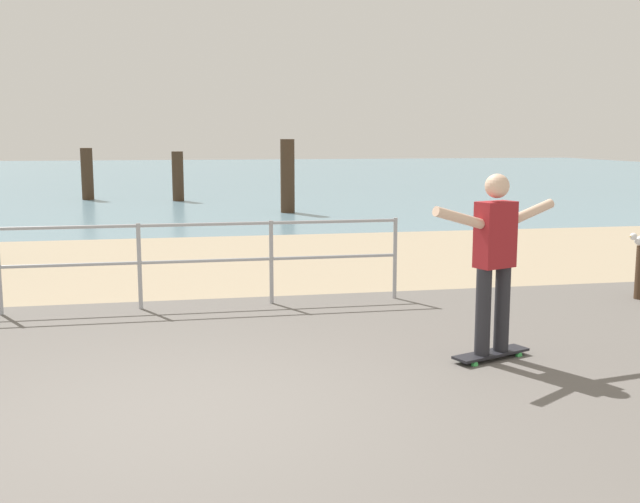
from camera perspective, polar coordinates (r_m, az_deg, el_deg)
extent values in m
cube|color=#605B56|center=(4.94, -9.75, -16.21)|extent=(24.00, 10.00, 0.04)
cube|color=tan|center=(12.65, -10.59, -0.83)|extent=(24.00, 6.00, 0.04)
cube|color=slate|center=(40.53, -10.94, 5.66)|extent=(72.00, 50.00, 0.04)
cylinder|color=#9EA0A5|center=(9.22, -13.44, -1.16)|extent=(0.05, 0.05, 1.05)
cylinder|color=#9EA0A5|center=(9.28, -3.69, -0.87)|extent=(0.05, 0.05, 1.05)
cylinder|color=#9EA0A5|center=(9.61, 5.67, -0.57)|extent=(0.05, 0.05, 1.05)
cube|color=black|center=(7.25, 12.77, -7.50)|extent=(0.82, 0.47, 0.02)
cylinder|color=#3FBF59|center=(7.01, 11.58, -8.36)|extent=(0.07, 0.05, 0.06)
cylinder|color=#3FBF59|center=(7.13, 10.69, -8.07)|extent=(0.07, 0.05, 0.06)
cylinder|color=#3FBF59|center=(7.40, 14.75, -7.57)|extent=(0.07, 0.05, 0.06)
cylinder|color=#3FBF59|center=(7.50, 13.86, -7.31)|extent=(0.07, 0.05, 0.06)
cylinder|color=#26262B|center=(7.06, 12.19, -4.45)|extent=(0.14, 0.14, 0.80)
cylinder|color=#26262B|center=(7.23, 13.56, -4.20)|extent=(0.14, 0.14, 0.80)
cube|color=maroon|center=(7.02, 13.07, 1.25)|extent=(0.41, 0.32, 0.60)
sphere|color=beige|center=(6.98, 13.20, 4.83)|extent=(0.22, 0.22, 0.22)
cylinder|color=beige|center=(6.69, 10.43, 2.52)|extent=(0.55, 0.28, 0.23)
cylinder|color=beige|center=(7.32, 15.59, 2.86)|extent=(0.55, 0.28, 0.23)
sphere|color=white|center=(10.19, 22.54, 1.05)|extent=(0.09, 0.09, 0.09)
cone|color=gold|center=(10.15, 22.34, 1.04)|extent=(0.05, 0.03, 0.02)
cylinder|color=#422D1E|center=(25.55, -17.14, 5.59)|extent=(0.38, 0.38, 1.67)
cylinder|color=#422D1E|center=(24.37, -10.66, 5.57)|extent=(0.36, 0.36, 1.57)
cylinder|color=#422D1E|center=(20.32, -2.46, 5.68)|extent=(0.38, 0.38, 1.97)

